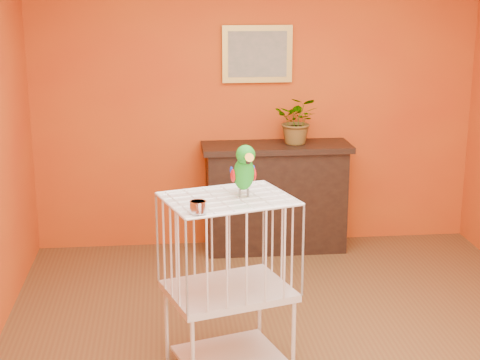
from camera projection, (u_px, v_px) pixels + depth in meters
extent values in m
plane|color=brown|center=(299.00, 357.00, 4.78)|extent=(4.50, 4.50, 0.00)
plane|color=#C35212|center=(257.00, 104.00, 6.60)|extent=(4.00, 0.00, 4.00)
plane|color=#C35212|center=(440.00, 331.00, 2.28)|extent=(4.00, 0.00, 4.00)
cube|color=black|center=(276.00, 200.00, 6.62)|extent=(1.23, 0.41, 0.93)
cube|color=black|center=(276.00, 147.00, 6.49)|extent=(1.32, 0.47, 0.05)
cube|color=black|center=(279.00, 206.00, 6.44)|extent=(0.86, 0.02, 0.46)
cube|color=#571825|center=(248.00, 213.00, 6.57)|extent=(0.05, 0.19, 0.29)
cube|color=#3A4B25|center=(257.00, 213.00, 6.58)|extent=(0.05, 0.19, 0.29)
cube|color=#571825|center=(267.00, 213.00, 6.59)|extent=(0.05, 0.19, 0.29)
cube|color=#3A4B25|center=(279.00, 213.00, 6.60)|extent=(0.05, 0.19, 0.29)
cube|color=#571825|center=(290.00, 212.00, 6.61)|extent=(0.05, 0.19, 0.29)
imported|color=#26722D|center=(297.00, 125.00, 6.47)|extent=(0.49, 0.52, 0.33)
cube|color=gold|center=(257.00, 54.00, 6.46)|extent=(0.62, 0.03, 0.50)
cube|color=gray|center=(257.00, 54.00, 6.44)|extent=(0.52, 0.01, 0.40)
cube|color=silver|center=(229.00, 355.00, 4.62)|extent=(0.73, 0.63, 0.02)
cube|color=silver|center=(228.00, 291.00, 4.50)|extent=(0.85, 0.74, 0.04)
cube|color=silver|center=(228.00, 199.00, 4.35)|extent=(0.85, 0.74, 0.01)
cylinder|color=silver|center=(193.00, 360.00, 4.23)|extent=(0.03, 0.03, 0.50)
cylinder|color=silver|center=(293.00, 339.00, 4.48)|extent=(0.03, 0.03, 0.50)
cylinder|color=silver|center=(167.00, 324.00, 4.67)|extent=(0.03, 0.03, 0.50)
cylinder|color=silver|center=(259.00, 307.00, 4.92)|extent=(0.03, 0.03, 0.50)
cylinder|color=silver|center=(198.00, 207.00, 4.05)|extent=(0.10, 0.10, 0.07)
cylinder|color=#59544C|center=(240.00, 193.00, 4.37)|extent=(0.01, 0.01, 0.05)
cylinder|color=#59544C|center=(248.00, 193.00, 4.39)|extent=(0.01, 0.01, 0.05)
ellipsoid|color=#11861C|center=(244.00, 174.00, 4.35)|extent=(0.15, 0.20, 0.23)
ellipsoid|color=#11861C|center=(246.00, 155.00, 4.28)|extent=(0.13, 0.14, 0.11)
cone|color=orange|center=(248.00, 159.00, 4.24)|extent=(0.07, 0.08, 0.07)
cone|color=black|center=(248.00, 162.00, 4.25)|extent=(0.03, 0.03, 0.03)
sphere|color=black|center=(240.00, 154.00, 4.25)|extent=(0.02, 0.02, 0.02)
sphere|color=black|center=(253.00, 153.00, 4.27)|extent=(0.02, 0.02, 0.02)
ellipsoid|color=#A50C0C|center=(233.00, 176.00, 4.34)|extent=(0.04, 0.07, 0.08)
ellipsoid|color=navy|center=(254.00, 174.00, 4.38)|extent=(0.04, 0.07, 0.08)
cone|color=#11861C|center=(240.00, 183.00, 4.44)|extent=(0.10, 0.17, 0.13)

